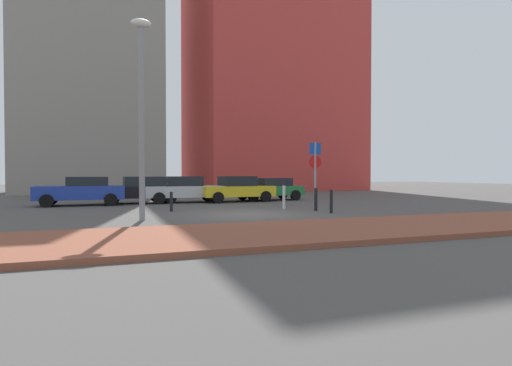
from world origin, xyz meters
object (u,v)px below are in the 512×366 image
Objects in this scene: parked_car_blue at (82,191)px; traffic_bollard_far at (331,201)px; parking_meter at (283,189)px; street_lamp at (142,102)px; parked_car_silver at (185,189)px; traffic_bollard_near at (284,197)px; traffic_bollard_edge at (171,202)px; parked_car_black at (142,189)px; parked_car_yellow at (237,189)px; parking_sign_post at (315,167)px; parked_car_green at (270,189)px; traffic_bollard_mid at (316,199)px.

parked_car_blue is 4.41× the size of traffic_bollard_far.
street_lamp is (-7.01, -3.76, 3.20)m from parking_meter.
parked_car_silver is 0.64× the size of street_lamp.
traffic_bollard_edge is (-5.07, 0.56, -0.12)m from traffic_bollard_near.
parked_car_yellow reaches higher than parked_car_black.
street_lamp reaches higher than parked_car_yellow.
street_lamp is 7.85m from traffic_bollard_near.
parking_meter is (1.03, -4.44, 0.13)m from parked_car_yellow.
parked_car_yellow is 1.41× the size of parking_sign_post.
parking_sign_post reaches higher than traffic_bollard_far.
parked_car_green is at bearing 84.97° from traffic_bollard_far.
street_lamp reaches higher than parking_meter.
parked_car_silver is 1.43× the size of parking_sign_post.
parked_car_yellow is 8.27m from traffic_bollard_far.
parked_car_blue is 10.38m from parking_meter.
parked_car_blue is at bearing 148.11° from traffic_bollard_near.
traffic_bollard_far is (7.55, 0.09, -3.61)m from street_lamp.
parked_car_yellow is 4.56m from parking_meter.
parking_sign_post is 8.74m from street_lamp.
parked_car_blue is 0.97× the size of parked_car_black.
parked_car_blue is 0.62× the size of street_lamp.
parked_car_silver reaches higher than parked_car_blue.
traffic_bollard_mid is (0.46, -2.50, -0.39)m from parking_meter.
traffic_bollard_edge is at bearing 65.21° from street_lamp.
traffic_bollard_near is (3.55, -5.99, -0.22)m from parked_car_silver.
parked_car_yellow is 6.20m from parking_sign_post.
parked_car_black reaches higher than traffic_bollard_far.
parked_car_black is 4.11× the size of traffic_bollard_near.
traffic_bollard_near is 1.09× the size of traffic_bollard_mid.
traffic_bollard_far is (-0.77, -8.70, -0.23)m from parked_car_green.
parked_car_silver is 5.65m from traffic_bollard_edge.
parking_meter is at bearing -49.82° from parked_car_silver.
traffic_bollard_near is at bearing -106.18° from parked_car_green.
traffic_bollard_far is (4.59, -8.47, -0.27)m from parked_car_silver.
parking_meter is at bearing -104.63° from parked_car_green.
parked_car_silver is at bearing 74.39° from traffic_bollard_edge.
parked_car_green is at bearing 88.01° from parking_sign_post.
parked_car_green is (10.73, 0.66, -0.05)m from parked_car_blue.
parking_sign_post reaches higher than parked_car_silver.
parked_car_silver is at bearing 173.42° from parked_car_yellow.
parking_meter is at bearing 6.53° from traffic_bollard_edge.
parking_sign_post is at bearing 63.15° from traffic_bollard_mid.
parked_car_yellow is (3.02, -0.35, 0.00)m from parked_car_silver.
parked_car_silver reaches higher than parking_meter.
parked_car_silver is (2.36, -0.12, -0.01)m from parked_car_black.
parked_car_yellow reaches higher than parked_car_silver.
parked_car_yellow is at bearing -6.58° from parked_car_silver.
street_lamp is 7.13× the size of traffic_bollard_far.
parked_car_blue is at bearing 141.12° from traffic_bollard_far.
parking_meter is (-1.09, 1.25, -1.08)m from parking_sign_post.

